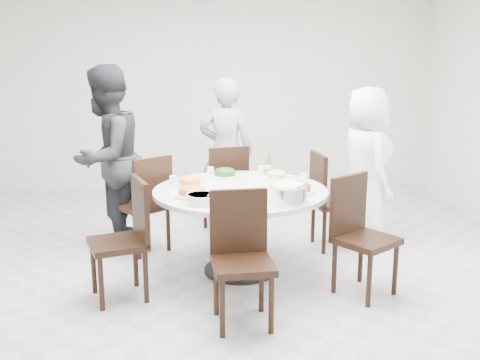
{
  "coord_description": "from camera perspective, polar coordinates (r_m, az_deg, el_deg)",
  "views": [
    {
      "loc": [
        -0.15,
        -4.74,
        1.92
      ],
      "look_at": [
        0.19,
        -0.03,
        0.82
      ],
      "focal_mm": 42.0,
      "sensor_mm": 36.0,
      "label": 1
    }
  ],
  "objects": [
    {
      "name": "dining_table",
      "position": [
        4.92,
        0.04,
        -5.18
      ],
      "size": [
        1.5,
        1.5,
        0.75
      ],
      "primitive_type": "cylinder",
      "color": "silver",
      "rests_on": "floor"
    },
    {
      "name": "floor",
      "position": [
        5.12,
        -2.16,
        -8.93
      ],
      "size": [
        6.0,
        6.0,
        0.01
      ],
      "primitive_type": "cube",
      "color": "#B2B1B6",
      "rests_on": "ground"
    },
    {
      "name": "chair_ne",
      "position": [
        5.59,
        9.71,
        -2.08
      ],
      "size": [
        0.47,
        0.47,
        0.95
      ],
      "primitive_type": "cube",
      "rotation": [
        0.0,
        0.0,
        1.69
      ],
      "color": "black",
      "rests_on": "floor"
    },
    {
      "name": "chair_n",
      "position": [
        5.99,
        -1.62,
        -0.86
      ],
      "size": [
        0.51,
        0.51,
        0.95
      ],
      "primitive_type": "cube",
      "rotation": [
        0.0,
        0.0,
        3.38
      ],
      "color": "black",
      "rests_on": "floor"
    },
    {
      "name": "diner_left",
      "position": [
        5.58,
        -13.38,
        2.15
      ],
      "size": [
        0.98,
        1.08,
        1.79
      ],
      "primitive_type": "imported",
      "rotation": [
        0.0,
        0.0,
        4.27
      ],
      "color": "black",
      "rests_on": "floor"
    },
    {
      "name": "dish_tofu",
      "position": [
        4.58,
        -4.92,
        -1.29
      ],
      "size": [
        0.27,
        0.27,
        0.07
      ],
      "primitive_type": "cylinder",
      "color": "white",
      "rests_on": "dining_table"
    },
    {
      "name": "chopsticks",
      "position": [
        5.46,
        -0.42,
        0.8
      ],
      "size": [
        0.24,
        0.04,
        0.01
      ],
      "primitive_type": null,
      "color": "tan",
      "rests_on": "dining_table"
    },
    {
      "name": "diner_middle",
      "position": [
        6.21,
        -1.42,
        2.87
      ],
      "size": [
        0.66,
        0.49,
        1.63
      ],
      "primitive_type": "imported",
      "rotation": [
        0.0,
        0.0,
        2.96
      ],
      "color": "black",
      "rests_on": "floor"
    },
    {
      "name": "chair_se",
      "position": [
        4.56,
        12.71,
        -5.72
      ],
      "size": [
        0.59,
        0.59,
        0.95
      ],
      "primitive_type": "cube",
      "rotation": [
        0.0,
        0.0,
        6.92
      ],
      "color": "black",
      "rests_on": "floor"
    },
    {
      "name": "beverage_bottle",
      "position": [
        5.32,
        2.91,
        1.53
      ],
      "size": [
        0.06,
        0.06,
        0.21
      ],
      "primitive_type": "cylinder",
      "color": "#306829",
      "rests_on": "dining_table"
    },
    {
      "name": "chair_s",
      "position": [
        3.97,
        0.29,
        -8.27
      ],
      "size": [
        0.46,
        0.46,
        0.95
      ],
      "primitive_type": "cube",
      "rotation": [
        0.0,
        0.0,
        6.37
      ],
      "color": "black",
      "rests_on": "floor"
    },
    {
      "name": "rice_bowl",
      "position": [
        4.41,
        4.88,
        -1.47
      ],
      "size": [
        0.3,
        0.3,
        0.13
      ],
      "primitive_type": "cylinder",
      "color": "silver",
      "rests_on": "dining_table"
    },
    {
      "name": "diner_right",
      "position": [
        5.79,
        12.6,
        1.49
      ],
      "size": [
        0.62,
        0.84,
        1.57
      ],
      "primitive_type": "imported",
      "rotation": [
        0.0,
        0.0,
        1.74
      ],
      "color": "white",
      "rests_on": "floor"
    },
    {
      "name": "tea_cups",
      "position": [
        5.42,
        -0.56,
        1.07
      ],
      "size": [
        0.07,
        0.07,
        0.08
      ],
      "primitive_type": "cylinder",
      "color": "white",
      "rests_on": "dining_table"
    },
    {
      "name": "wall_back",
      "position": [
        7.76,
        -3.02,
        9.26
      ],
      "size": [
        6.0,
        0.01,
        2.8
      ],
      "primitive_type": "cube",
      "color": "silver",
      "rests_on": "ground"
    },
    {
      "name": "wall_front",
      "position": [
        1.83,
        0.69,
        -3.47
      ],
      "size": [
        6.0,
        0.01,
        2.8
      ],
      "primitive_type": "cube",
      "color": "silver",
      "rests_on": "ground"
    },
    {
      "name": "dish_pale",
      "position": [
        5.16,
        3.69,
        0.35
      ],
      "size": [
        0.24,
        0.24,
        0.07
      ],
      "primitive_type": "cylinder",
      "color": "white",
      "rests_on": "dining_table"
    },
    {
      "name": "soup_bowl",
      "position": [
        4.38,
        -3.94,
        -1.92
      ],
      "size": [
        0.24,
        0.24,
        0.07
      ],
      "primitive_type": "cylinder",
      "color": "white",
      "rests_on": "dining_table"
    },
    {
      "name": "dish_redbrown",
      "position": [
        4.71,
        5.85,
        -0.91
      ],
      "size": [
        0.28,
        0.28,
        0.07
      ],
      "primitive_type": "cylinder",
      "color": "white",
      "rests_on": "dining_table"
    },
    {
      "name": "chair_nw",
      "position": [
        5.49,
        -9.87,
        -2.36
      ],
      "size": [
        0.59,
        0.59,
        0.95
      ],
      "primitive_type": "cube",
      "rotation": [
        0.0,
        0.0,
        3.83
      ],
      "color": "black",
      "rests_on": "floor"
    },
    {
      "name": "chair_sw",
      "position": [
        4.48,
        -12.33,
        -6.04
      ],
      "size": [
        0.54,
        0.54,
        0.95
      ],
      "primitive_type": "cube",
      "rotation": [
        0.0,
        0.0,
        5.05
      ],
      "color": "black",
      "rests_on": "floor"
    },
    {
      "name": "dish_orange",
      "position": [
        4.93,
        -5.11,
        -0.28
      ],
      "size": [
        0.25,
        0.25,
        0.07
      ],
      "primitive_type": "cylinder",
      "color": "white",
      "rests_on": "dining_table"
    },
    {
      "name": "dish_greens",
      "position": [
        5.24,
        -1.55,
        0.58
      ],
      "size": [
        0.25,
        0.25,
        0.07
      ],
      "primitive_type": "cylinder",
      "color": "white",
      "rests_on": "dining_table"
    }
  ]
}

